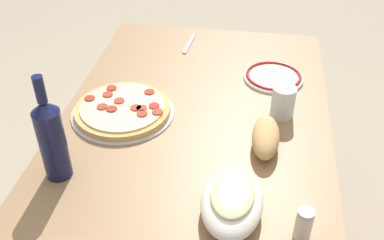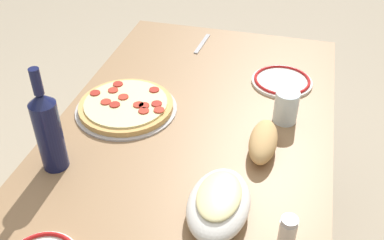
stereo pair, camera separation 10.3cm
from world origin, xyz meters
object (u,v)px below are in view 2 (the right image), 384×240
wine_bottle (48,130)px  bread_loaf (263,141)px  spice_shaker (287,232)px  baked_pasta_dish (219,202)px  water_glass (286,107)px  side_plate_near (282,81)px  pepperoni_pizza (126,106)px  dining_table (192,157)px

wine_bottle → bread_loaf: (0.20, -0.54, -0.09)m
spice_shaker → baked_pasta_dish: bearing=72.8°
wine_bottle → water_glass: 0.69m
side_plate_near → water_glass: bearing=-172.5°
pepperoni_pizza → bread_loaf: size_ratio=1.74×
spice_shaker → dining_table: bearing=40.8°
side_plate_near → bread_loaf: bearing=177.3°
wine_bottle → bread_loaf: bearing=-69.4°
bread_loaf → pepperoni_pizza: bearing=78.4°
spice_shaker → water_glass: bearing=5.6°
dining_table → pepperoni_pizza: 0.27m
bread_loaf → spice_shaker: (-0.31, -0.09, 0.01)m
bread_loaf → spice_shaker: 0.33m
water_glass → baked_pasta_dish: bearing=164.2°
bread_loaf → water_glass: bearing=-16.1°
pepperoni_pizza → water_glass: 0.50m
wine_bottle → bread_loaf: size_ratio=1.64×
pepperoni_pizza → side_plate_near: (0.29, -0.47, -0.01)m
pepperoni_pizza → baked_pasta_dish: bearing=-133.1°
pepperoni_pizza → spice_shaker: size_ratio=3.74×
pepperoni_pizza → side_plate_near: pepperoni_pizza is taller
dining_table → side_plate_near: size_ratio=6.57×
water_glass → spice_shaker: water_glass is taller
water_glass → bread_loaf: (-0.16, 0.05, -0.02)m
water_glass → bread_loaf: 0.17m
baked_pasta_dish → wine_bottle: (0.06, 0.47, 0.08)m
dining_table → baked_pasta_dish: (-0.31, -0.15, 0.16)m
side_plate_near → spice_shaker: spice_shaker is taller
baked_pasta_dish → side_plate_near: size_ratio=1.14×
wine_bottle → side_plate_near: (0.58, -0.56, -0.12)m
baked_pasta_dish → wine_bottle: wine_bottle is taller
dining_table → baked_pasta_dish: 0.38m
baked_pasta_dish → water_glass: water_glass is taller
dining_table → spice_shaker: 0.51m
side_plate_near → wine_bottle: bearing=136.4°
pepperoni_pizza → bread_loaf: 0.46m
pepperoni_pizza → side_plate_near: bearing=-58.2°
side_plate_near → spice_shaker: 0.70m
dining_table → side_plate_near: side_plate_near is taller
pepperoni_pizza → spice_shaker: bearing=-126.7°
water_glass → spice_shaker: 0.48m
water_glass → side_plate_near: bearing=7.5°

